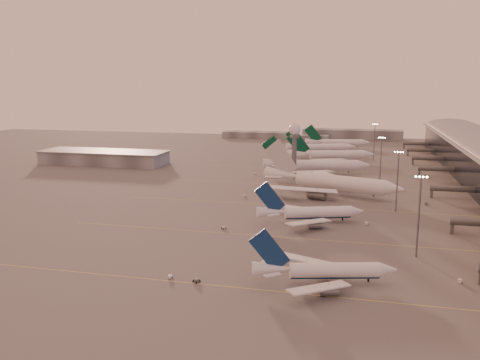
# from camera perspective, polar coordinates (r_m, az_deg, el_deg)

# --- Properties ---
(ground) EXTENTS (700.00, 700.00, 0.00)m
(ground) POSITION_cam_1_polar(r_m,az_deg,el_deg) (164.95, -1.47, -7.03)
(ground) COLOR #514F4F
(ground) RESTS_ON ground
(taxiway_markings) EXTENTS (180.00, 185.25, 0.02)m
(taxiway_markings) POSITION_cam_1_polar(r_m,az_deg,el_deg) (213.79, 10.34, -3.06)
(taxiway_markings) COLOR #D3C34A
(taxiway_markings) RESTS_ON ground
(hangar) EXTENTS (82.00, 27.00, 8.50)m
(hangar) POSITION_cam_1_polar(r_m,az_deg,el_deg) (336.48, -15.03, 2.49)
(hangar) COLOR slate
(hangar) RESTS_ON ground
(radar_tower) EXTENTS (6.40, 6.40, 31.10)m
(radar_tower) POSITION_cam_1_polar(r_m,az_deg,el_deg) (275.52, 6.14, 4.54)
(radar_tower) COLOR #595C61
(radar_tower) RESTS_ON ground
(mast_a) EXTENTS (3.60, 0.56, 25.00)m
(mast_a) POSITION_cam_1_polar(r_m,az_deg,el_deg) (156.66, 19.46, -3.39)
(mast_a) COLOR #595C61
(mast_a) RESTS_ON ground
(mast_b) EXTENTS (3.60, 0.56, 25.00)m
(mast_b) POSITION_cam_1_polar(r_m,az_deg,el_deg) (210.10, 17.27, 0.21)
(mast_b) COLOR #595C61
(mast_b) RESTS_ON ground
(mast_c) EXTENTS (3.60, 0.56, 25.00)m
(mast_c) POSITION_cam_1_polar(r_m,az_deg,el_deg) (264.15, 15.54, 2.37)
(mast_c) COLOR #595C61
(mast_c) RESTS_ON ground
(mast_d) EXTENTS (3.60, 0.56, 25.00)m
(mast_d) POSITION_cam_1_polar(r_m,az_deg,el_deg) (353.43, 14.85, 4.41)
(mast_d) COLOR #595C61
(mast_d) RESTS_ON ground
(distant_horizon) EXTENTS (165.00, 37.50, 9.00)m
(distant_horizon) POSITION_cam_1_polar(r_m,az_deg,el_deg) (480.47, 9.16, 5.03)
(distant_horizon) COLOR slate
(distant_horizon) RESTS_ON ground
(narrowbody_near) EXTENTS (37.25, 29.35, 14.84)m
(narrowbody_near) POSITION_cam_1_polar(r_m,az_deg,el_deg) (132.94, 9.46, -10.26)
(narrowbody_near) COLOR white
(narrowbody_near) RESTS_ON ground
(narrowbody_mid) EXTENTS (39.12, 30.66, 15.93)m
(narrowbody_mid) POSITION_cam_1_polar(r_m,az_deg,el_deg) (188.37, 7.92, -3.85)
(narrowbody_mid) COLOR white
(narrowbody_mid) RESTS_ON ground
(widebody_white) EXTENTS (66.23, 52.17, 24.28)m
(widebody_white) POSITION_cam_1_polar(r_m,az_deg,el_deg) (238.59, 10.15, -0.59)
(widebody_white) COLOR white
(widebody_white) RESTS_ON ground
(greentail_a) EXTENTS (60.30, 48.17, 22.23)m
(greentail_a) POSITION_cam_1_polar(r_m,az_deg,el_deg) (289.28, 8.63, 1.37)
(greentail_a) COLOR white
(greentail_a) RESTS_ON ground
(greentail_b) EXTENTS (56.39, 44.86, 21.11)m
(greentail_b) POSITION_cam_1_polar(r_m,az_deg,el_deg) (336.48, 10.21, 2.58)
(greentail_b) COLOR white
(greentail_b) RESTS_ON ground
(greentail_c) EXTENTS (50.65, 40.25, 19.06)m
(greentail_c) POSITION_cam_1_polar(r_m,az_deg,el_deg) (379.72, 9.10, 3.47)
(greentail_c) COLOR white
(greentail_c) RESTS_ON ground
(greentail_d) EXTENTS (52.07, 41.65, 19.11)m
(greentail_d) POSITION_cam_1_polar(r_m,az_deg,el_deg) (412.35, 10.92, 3.98)
(greentail_d) COLOR white
(greentail_d) RESTS_ON ground
(gsv_truck_a) EXTENTS (4.89, 1.94, 1.96)m
(gsv_truck_a) POSITION_cam_1_polar(r_m,az_deg,el_deg) (136.39, -7.70, -10.56)
(gsv_truck_a) COLOR silver
(gsv_truck_a) RESTS_ON ground
(gsv_tug_near) EXTENTS (3.48, 3.91, 0.96)m
(gsv_tug_near) POSITION_cam_1_polar(r_m,az_deg,el_deg) (133.53, -4.90, -11.20)
(gsv_tug_near) COLOR #5D6063
(gsv_tug_near) RESTS_ON ground
(gsv_catering_a) EXTENTS (5.16, 3.20, 3.93)m
(gsv_catering_a) POSITION_cam_1_polar(r_m,az_deg,el_deg) (143.83, 23.57, -9.83)
(gsv_catering_a) COLOR silver
(gsv_catering_a) RESTS_ON ground
(gsv_tug_mid) EXTENTS (3.59, 3.52, 0.90)m
(gsv_tug_mid) POSITION_cam_1_polar(r_m,az_deg,el_deg) (179.51, -1.84, -5.40)
(gsv_tug_mid) COLOR silver
(gsv_tug_mid) RESTS_ON ground
(gsv_truck_b) EXTENTS (5.69, 3.83, 2.17)m
(gsv_truck_b) POSITION_cam_1_polar(r_m,az_deg,el_deg) (190.24, 14.18, -4.60)
(gsv_truck_b) COLOR silver
(gsv_truck_b) RESTS_ON ground
(gsv_truck_c) EXTENTS (4.60, 5.64, 2.20)m
(gsv_truck_c) POSITION_cam_1_polar(r_m,az_deg,el_deg) (230.35, 0.56, -1.61)
(gsv_truck_c) COLOR silver
(gsv_truck_c) RESTS_ON ground
(gsv_catering_b) EXTENTS (5.97, 3.71, 4.55)m
(gsv_catering_b) POSITION_cam_1_polar(r_m,az_deg,el_deg) (228.41, 20.26, -2.09)
(gsv_catering_b) COLOR #5D6063
(gsv_catering_b) RESTS_ON ground
(gsv_tug_far) EXTENTS (3.64, 4.36, 1.07)m
(gsv_tug_far) POSITION_cam_1_polar(r_m,az_deg,el_deg) (262.35, 6.65, -0.29)
(gsv_tug_far) COLOR silver
(gsv_tug_far) RESTS_ON ground
(gsv_truck_d) EXTENTS (2.07, 4.84, 1.91)m
(gsv_truck_d) POSITION_cam_1_polar(r_m,az_deg,el_deg) (288.52, 1.63, 0.86)
(gsv_truck_d) COLOR silver
(gsv_truck_d) RESTS_ON ground
(gsv_tug_hangar) EXTENTS (3.48, 2.28, 0.95)m
(gsv_tug_hangar) POSITION_cam_1_polar(r_m,az_deg,el_deg) (310.58, 12.16, 1.24)
(gsv_tug_hangar) COLOR gold
(gsv_tug_hangar) RESTS_ON ground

